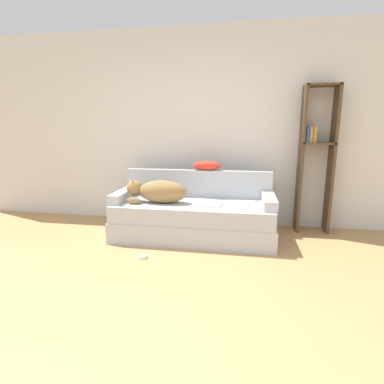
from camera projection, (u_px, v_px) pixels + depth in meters
ground_plane at (149, 331)px, 2.04m from camera, size 20.00×20.00×0.00m
wall_back at (202, 129)px, 4.22m from camera, size 7.24×0.06×2.70m
couch at (193, 220)px, 3.77m from camera, size 1.98×0.85×0.46m
couch_backrest at (198, 183)px, 4.02m from camera, size 1.94×0.15×0.36m
couch_arm_left at (123, 195)px, 3.85m from camera, size 0.15×0.66×0.12m
couch_arm_right at (269, 201)px, 3.55m from camera, size 0.15×0.66×0.12m
dog at (158, 191)px, 3.67m from camera, size 0.77×0.30×0.29m
laptop at (208, 205)px, 3.56m from camera, size 0.33×0.26×0.02m
throw_pillow at (207, 166)px, 3.94m from camera, size 0.37×0.16×0.12m
bookshelf at (316, 153)px, 3.85m from camera, size 0.42×0.26×1.89m
power_adapter at (143, 257)px, 3.19m from camera, size 0.07×0.07×0.03m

